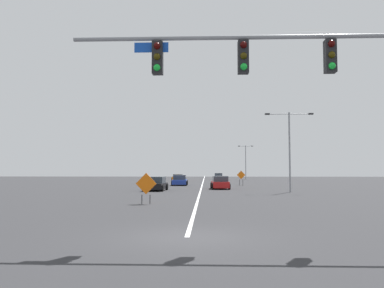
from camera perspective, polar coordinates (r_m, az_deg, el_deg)
The scene contains 12 objects.
ground at distance 12.50m, azimuth -0.73°, elevation -13.44°, with size 203.87×203.87×0.00m, color #2D2D30.
road_centre_stripe at distance 68.97m, azimuth 1.64°, elevation -5.46°, with size 0.16×113.26×0.01m.
traffic_signal_assembly at distance 12.95m, azimuth 14.43°, elevation 10.03°, with size 11.05×0.44×6.73m.
street_lamp_near_right at distance 37.55m, azimuth 14.01°, elevation 0.09°, with size 4.49×0.24×7.44m.
street_lamp_far_right at distance 83.23m, azimuth 7.82°, elevation -2.18°, with size 3.20×0.24×7.16m.
construction_sign_right_lane at distance 51.96m, azimuth 7.17°, elevation -4.65°, with size 1.11×0.14×1.93m.
construction_sign_median_far at distance 24.28m, azimuth -6.71°, elevation -5.92°, with size 1.31×0.17×1.89m.
car_blue_far at distance 52.02m, azimuth -1.79°, elevation -5.35°, with size 2.09×4.10×1.36m.
car_red_near at distance 42.61m, azimuth 4.11°, elevation -5.65°, with size 2.09×4.28×1.39m.
car_black_distant at distance 39.27m, azimuth -5.29°, elevation -5.83°, with size 2.19×4.24×1.39m.
car_orange_passing at distance 74.30m, azimuth -2.06°, elevation -4.89°, with size 2.22×3.98×1.19m.
car_silver_mid at distance 80.24m, azimuth 3.89°, elevation -4.77°, with size 2.03×3.92×1.35m.
Camera 1 is at (0.62, -12.30, 2.11)m, focal length 36.62 mm.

